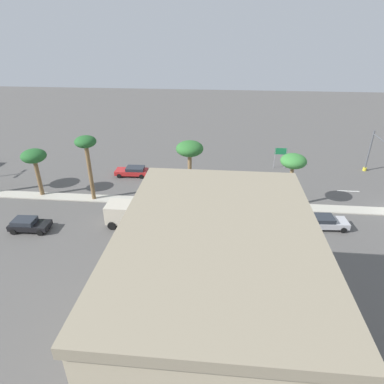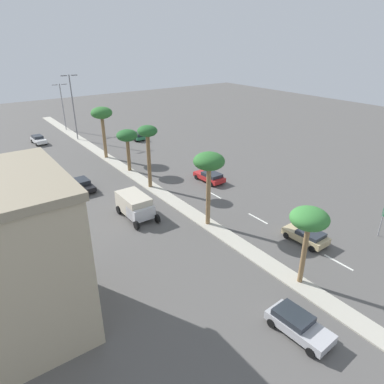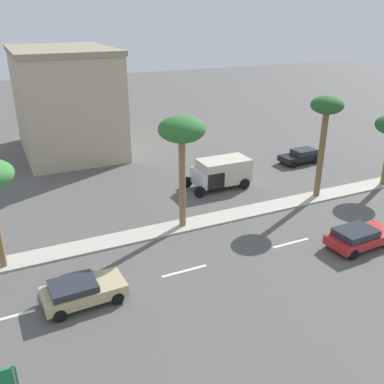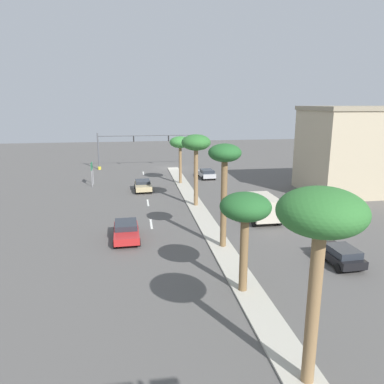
{
  "view_description": "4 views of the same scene",
  "coord_description": "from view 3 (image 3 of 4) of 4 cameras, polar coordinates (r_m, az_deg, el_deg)",
  "views": [
    {
      "loc": [
        -34.37,
        20.68,
        19.03
      ],
      "look_at": [
        -0.68,
        23.87,
        1.85
      ],
      "focal_mm": 30.48,
      "sensor_mm": 36.0,
      "label": 1
    },
    {
      "loc": [
        -19.47,
        -0.25,
        17.86
      ],
      "look_at": [
        -0.04,
        26.95,
        2.67
      ],
      "focal_mm": 32.22,
      "sensor_mm": 36.0,
      "label": 2
    },
    {
      "loc": [
        24.19,
        13.43,
        13.75
      ],
      "look_at": [
        1.8,
        24.06,
        3.31
      ],
      "focal_mm": 39.98,
      "sensor_mm": 36.0,
      "label": 3
    },
    {
      "loc": [
        6.42,
        62.21,
        10.98
      ],
      "look_at": [
        1.75,
        32.6,
        3.67
      ],
      "focal_mm": 34.35,
      "sensor_mm": 36.0,
      "label": 4
    }
  ],
  "objects": [
    {
      "name": "ground_plane",
      "position": [
        34.52,
        13.56,
        -1.31
      ],
      "size": [
        160.0,
        160.0,
        0.0
      ],
      "primitive_type": "plane",
      "color": "#565451"
    },
    {
      "name": "commercial_building",
      "position": [
        46.94,
        -16.47,
        11.57
      ],
      "size": [
        13.86,
        9.59,
        10.59
      ],
      "color": "tan",
      "rests_on": "ground"
    },
    {
      "name": "sedan_red_leading",
      "position": [
        29.02,
        21.46,
        -5.55
      ],
      "size": [
        2.24,
        4.6,
        1.33
      ],
      "color": "red",
      "rests_on": "ground"
    },
    {
      "name": "sedan_tan_far",
      "position": [
        22.95,
        -14.49,
        -12.61
      ],
      "size": [
        2.25,
        4.19,
        1.29
      ],
      "color": "tan",
      "rests_on": "ground"
    },
    {
      "name": "sedan_black_left",
      "position": [
        43.52,
        14.29,
        4.7
      ],
      "size": [
        2.05,
        4.07,
        1.34
      ],
      "color": "black",
      "rests_on": "ground"
    },
    {
      "name": "median_curb",
      "position": [
        40.98,
        24.26,
        1.23
      ],
      "size": [
        1.8,
        87.08,
        0.12
      ],
      "primitive_type": "cube",
      "color": "#B7B2A3",
      "rests_on": "ground"
    },
    {
      "name": "palm_tree_mid",
      "position": [
        27.41,
        -1.37,
        7.83
      ],
      "size": [
        3.07,
        3.07,
        7.65
      ],
      "color": "olive",
      "rests_on": "median_curb"
    },
    {
      "name": "lane_stripe_mid",
      "position": [
        23.53,
        -23.7,
        -15.17
      ],
      "size": [
        0.2,
        2.8,
        0.01
      ],
      "primitive_type": "cube",
      "color": "silver",
      "rests_on": "ground"
    },
    {
      "name": "palm_tree_center",
      "position": [
        33.97,
        17.47,
        9.99
      ],
      "size": [
        2.45,
        2.45,
        7.96
      ],
      "color": "brown",
      "rests_on": "median_curb"
    },
    {
      "name": "lane_stripe_center",
      "position": [
        25.02,
        -1.0,
        -10.49
      ],
      "size": [
        0.2,
        2.8,
        0.01
      ],
      "primitive_type": "cube",
      "color": "silver",
      "rests_on": "ground"
    },
    {
      "name": "lane_stripe_right",
      "position": [
        28.5,
        13.05,
        -6.64
      ],
      "size": [
        0.2,
        2.8,
        0.01
      ],
      "primitive_type": "cube",
      "color": "silver",
      "rests_on": "ground"
    },
    {
      "name": "box_truck",
      "position": [
        36.02,
        3.7,
        2.63
      ],
      "size": [
        2.7,
        5.41,
        2.44
      ],
      "color": "silver",
      "rests_on": "ground"
    }
  ]
}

